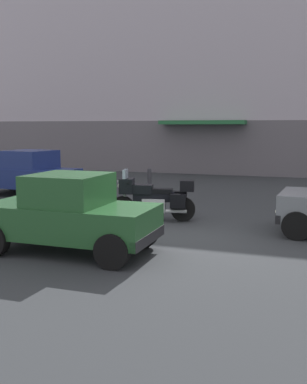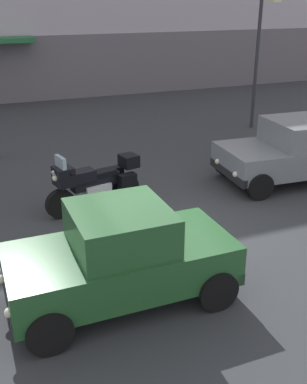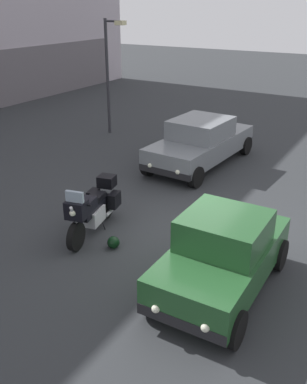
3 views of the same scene
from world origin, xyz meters
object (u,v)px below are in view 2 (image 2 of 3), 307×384
object	(u,v)px
motorcycle	(96,182)
streetlamp_curbside	(260,49)
car_compact_side	(121,257)
helmet	(90,221)
car_sedan_far	(306,149)

from	to	relation	value
motorcycle	streetlamp_curbside	world-z (taller)	streetlamp_curbside
streetlamp_curbside	car_compact_side	bearing A→B (deg)	-133.60
car_compact_side	streetlamp_curbside	bearing A→B (deg)	-133.95
helmet	car_compact_side	xyz separation A→B (m)	(-0.18, -2.61, 0.63)
helmet	motorcycle	bearing A→B (deg)	66.13
helmet	streetlamp_curbside	distance (m)	9.53
car_sedan_far	streetlamp_curbside	size ratio (longest dim) A/B	1.05
motorcycle	car_sedan_far	bearing A→B (deg)	165.34
car_compact_side	streetlamp_curbside	size ratio (longest dim) A/B	0.79
car_sedan_far	motorcycle	bearing A→B (deg)	1.51
car_sedan_far	car_compact_side	world-z (taller)	same
helmet	streetlamp_curbside	world-z (taller)	streetlamp_curbside
motorcycle	car_compact_side	world-z (taller)	car_compact_side
car_compact_side	helmet	bearing A→B (deg)	-94.21
motorcycle	car_sedan_far	world-z (taller)	car_sedan_far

